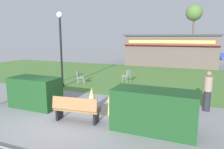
{
  "coord_description": "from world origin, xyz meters",
  "views": [
    {
      "loc": [
        4.34,
        -6.05,
        3.03
      ],
      "look_at": [
        0.16,
        4.02,
        1.08
      ],
      "focal_mm": 33.25,
      "sensor_mm": 36.0,
      "label": 1
    }
  ],
  "objects_px": {
    "food_kiosk": "(171,50)",
    "person_strolling": "(208,91)",
    "parked_car_west_slot": "(139,52)",
    "tree_right_bg": "(194,13)",
    "trash_bin": "(149,112)",
    "lamppost_mid": "(61,41)",
    "cafe_chair_west": "(127,75)",
    "park_bench": "(76,109)",
    "cafe_chair_east": "(80,76)",
    "parked_car_east_slot": "(207,54)",
    "parked_car_center_slot": "(171,53)"
  },
  "relations": [
    {
      "from": "trash_bin",
      "to": "lamppost_mid",
      "type": "bearing_deg",
      "value": 151.05
    },
    {
      "from": "food_kiosk",
      "to": "park_bench",
      "type": "bearing_deg",
      "value": -93.72
    },
    {
      "from": "trash_bin",
      "to": "person_strolling",
      "type": "xyz_separation_m",
      "value": [
        1.96,
        2.13,
        0.49
      ]
    },
    {
      "from": "trash_bin",
      "to": "tree_right_bg",
      "type": "distance_m",
      "value": 33.53
    },
    {
      "from": "parked_car_east_slot",
      "to": "tree_right_bg",
      "type": "height_order",
      "value": "tree_right_bg"
    },
    {
      "from": "food_kiosk",
      "to": "person_strolling",
      "type": "bearing_deg",
      "value": -77.62
    },
    {
      "from": "parked_car_center_slot",
      "to": "tree_right_bg",
      "type": "height_order",
      "value": "tree_right_bg"
    },
    {
      "from": "park_bench",
      "to": "parked_car_east_slot",
      "type": "bearing_deg",
      "value": 79.19
    },
    {
      "from": "person_strolling",
      "to": "parked_car_west_slot",
      "type": "relative_size",
      "value": 0.4
    },
    {
      "from": "trash_bin",
      "to": "parked_car_center_slot",
      "type": "xyz_separation_m",
      "value": [
        -2.28,
        25.64,
        0.27
      ]
    },
    {
      "from": "park_bench",
      "to": "tree_right_bg",
      "type": "distance_m",
      "value": 34.55
    },
    {
      "from": "tree_right_bg",
      "to": "lamppost_mid",
      "type": "bearing_deg",
      "value": -102.65
    },
    {
      "from": "lamppost_mid",
      "to": "parked_car_west_slot",
      "type": "relative_size",
      "value": 1.07
    },
    {
      "from": "food_kiosk",
      "to": "person_strolling",
      "type": "distance_m",
      "value": 15.11
    },
    {
      "from": "cafe_chair_west",
      "to": "park_bench",
      "type": "bearing_deg",
      "value": -86.61
    },
    {
      "from": "food_kiosk",
      "to": "parked_car_east_slot",
      "type": "bearing_deg",
      "value": 65.94
    },
    {
      "from": "parked_car_center_slot",
      "to": "food_kiosk",
      "type": "bearing_deg",
      "value": -83.48
    },
    {
      "from": "cafe_chair_east",
      "to": "parked_car_east_slot",
      "type": "xyz_separation_m",
      "value": [
        8.24,
        21.16,
        0.12
      ]
    },
    {
      "from": "trash_bin",
      "to": "parked_car_west_slot",
      "type": "distance_m",
      "value": 26.65
    },
    {
      "from": "parked_car_west_slot",
      "to": "tree_right_bg",
      "type": "bearing_deg",
      "value": 43.18
    },
    {
      "from": "tree_right_bg",
      "to": "food_kiosk",
      "type": "bearing_deg",
      "value": -95.99
    },
    {
      "from": "parked_car_west_slot",
      "to": "tree_right_bg",
      "type": "xyz_separation_m",
      "value": [
        7.66,
        7.19,
        6.52
      ]
    },
    {
      "from": "parked_car_east_slot",
      "to": "tree_right_bg",
      "type": "bearing_deg",
      "value": 107.32
    },
    {
      "from": "cafe_chair_east",
      "to": "tree_right_bg",
      "type": "distance_m",
      "value": 29.72
    },
    {
      "from": "trash_bin",
      "to": "parked_car_west_slot",
      "type": "relative_size",
      "value": 0.18
    },
    {
      "from": "parked_car_center_slot",
      "to": "person_strolling",
      "type": "bearing_deg",
      "value": -79.78
    },
    {
      "from": "parked_car_west_slot",
      "to": "parked_car_east_slot",
      "type": "xyz_separation_m",
      "value": [
        9.9,
        -0.0,
        0.0
      ]
    },
    {
      "from": "lamppost_mid",
      "to": "parked_car_east_slot",
      "type": "height_order",
      "value": "lamppost_mid"
    },
    {
      "from": "tree_right_bg",
      "to": "parked_car_east_slot",
      "type": "bearing_deg",
      "value": -72.68
    },
    {
      "from": "lamppost_mid",
      "to": "parked_car_center_slot",
      "type": "bearing_deg",
      "value": 80.0
    },
    {
      "from": "cafe_chair_east",
      "to": "tree_right_bg",
      "type": "xyz_separation_m",
      "value": [
        6.0,
        28.34,
        6.63
      ]
    },
    {
      "from": "cafe_chair_east",
      "to": "parked_car_west_slot",
      "type": "distance_m",
      "value": 21.22
    },
    {
      "from": "park_bench",
      "to": "cafe_chair_west",
      "type": "bearing_deg",
      "value": 93.39
    },
    {
      "from": "lamppost_mid",
      "to": "parked_car_center_slot",
      "type": "relative_size",
      "value": 1.06
    },
    {
      "from": "park_bench",
      "to": "food_kiosk",
      "type": "relative_size",
      "value": 0.18
    },
    {
      "from": "person_strolling",
      "to": "parked_car_west_slot",
      "type": "distance_m",
      "value": 25.26
    },
    {
      "from": "parked_car_east_slot",
      "to": "parked_car_west_slot",
      "type": "bearing_deg",
      "value": 179.99
    },
    {
      "from": "cafe_chair_west",
      "to": "tree_right_bg",
      "type": "xyz_separation_m",
      "value": [
        3.26,
        26.66,
        6.63
      ]
    },
    {
      "from": "cafe_chair_east",
      "to": "parked_car_center_slot",
      "type": "relative_size",
      "value": 0.21
    },
    {
      "from": "park_bench",
      "to": "person_strolling",
      "type": "distance_m",
      "value": 5.38
    },
    {
      "from": "cafe_chair_east",
      "to": "parked_car_east_slot",
      "type": "height_order",
      "value": "parked_car_east_slot"
    },
    {
      "from": "parked_car_east_slot",
      "to": "trash_bin",
      "type": "bearing_deg",
      "value": -95.89
    },
    {
      "from": "cafe_chair_west",
      "to": "parked_car_center_slot",
      "type": "height_order",
      "value": "parked_car_center_slot"
    },
    {
      "from": "person_strolling",
      "to": "parked_car_west_slot",
      "type": "bearing_deg",
      "value": 17.5
    },
    {
      "from": "park_bench",
      "to": "parked_car_east_slot",
      "type": "height_order",
      "value": "parked_car_east_slot"
    },
    {
      "from": "trash_bin",
      "to": "cafe_chair_east",
      "type": "distance_m",
      "value": 7.18
    },
    {
      "from": "park_bench",
      "to": "cafe_chair_east",
      "type": "bearing_deg",
      "value": 120.22
    },
    {
      "from": "lamppost_mid",
      "to": "cafe_chair_east",
      "type": "relative_size",
      "value": 5.08
    },
    {
      "from": "cafe_chair_east",
      "to": "food_kiosk",
      "type": "bearing_deg",
      "value": 70.74
    },
    {
      "from": "cafe_chair_east",
      "to": "person_strolling",
      "type": "bearing_deg",
      "value": -17.34
    }
  ]
}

